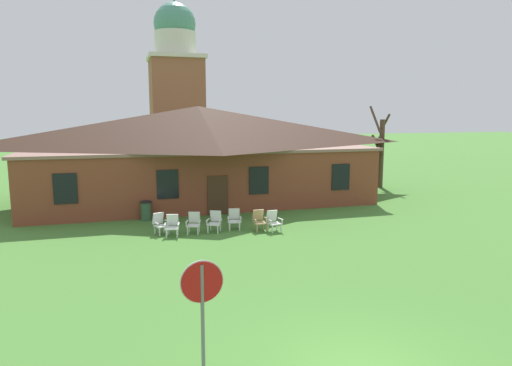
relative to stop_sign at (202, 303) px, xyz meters
name	(u,v)px	position (x,y,z in m)	size (l,w,h in m)	color
brick_building	(199,152)	(3.36, 20.89, 0.97)	(20.38, 10.40, 5.81)	brown
dome_tower	(176,92)	(3.95, 36.97, 5.39)	(5.18, 5.18, 16.40)	#93563D
stop_sign	(202,303)	(0.00, 0.00, 0.00)	(0.81, 0.08, 2.79)	slate
lawn_chair_by_porch	(160,223)	(0.24, 12.71, -1.49)	(0.80, 0.84, 0.96)	white
lawn_chair_near_door	(172,225)	(0.72, 12.19, -1.49)	(0.72, 0.76, 0.96)	white
lawn_chair_left_end	(194,222)	(1.71, 12.42, -1.49)	(0.75, 0.80, 0.96)	silver
lawn_chair_middle	(215,221)	(2.68, 12.41, -1.49)	(0.81, 0.85, 0.96)	white
lawn_chair_right_end	(234,219)	(3.64, 12.62, -1.49)	(0.72, 0.76, 0.96)	white
lawn_chair_far_side	(259,220)	(4.70, 12.05, -1.49)	(0.66, 0.69, 0.96)	tan
lawn_chair_under_eave	(273,221)	(5.28, 11.73, -1.49)	(0.70, 0.74, 0.96)	silver
bare_tree_beside_building	(381,149)	(16.70, 21.56, 0.83)	(1.30, 1.40, 5.88)	brown
trash_bin	(146,211)	(-0.23, 15.59, -1.50)	(0.56, 0.56, 0.98)	#335638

